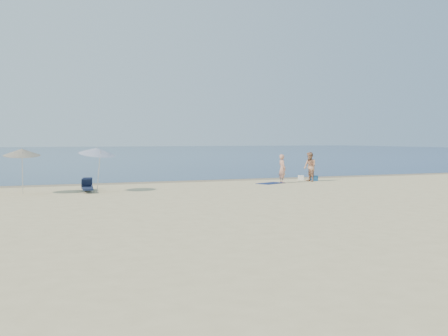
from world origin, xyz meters
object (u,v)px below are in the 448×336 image
Objects in this scene: person_left at (282,169)px; umbrella_near at (97,151)px; person_right at (310,167)px; blue_cooler at (314,178)px.

person_left is 0.72× the size of umbrella_near.
person_right is (2.20, 0.36, 0.06)m from person_left.
blue_cooler is at bearing 124.90° from person_right.
umbrella_near reaches higher than person_right.
blue_cooler is at bearing -73.44° from person_left.
person_right is at bearing -14.41° from umbrella_near.
person_right is 3.86× the size of blue_cooler.
blue_cooler is at bearing -13.30° from umbrella_near.
person_left reaches higher than blue_cooler.
person_left is 2.87m from blue_cooler.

